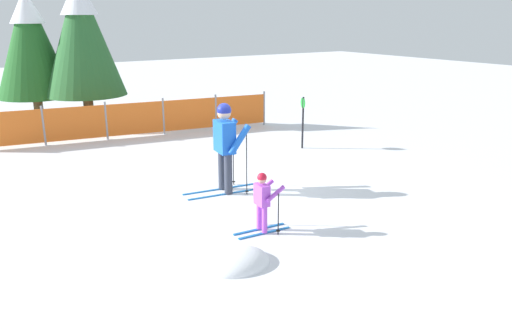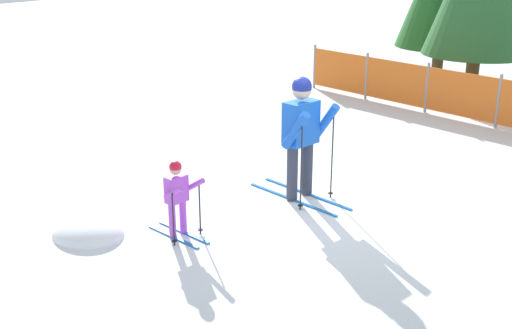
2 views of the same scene
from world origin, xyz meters
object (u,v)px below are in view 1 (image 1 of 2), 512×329
object	(u,v)px
skier_child	(263,198)
conifer_far	(82,34)
conifer_near	(30,41)
trail_marker	(303,117)
skier_adult	(226,140)
safety_fence	(135,119)

from	to	relation	value
skier_child	conifer_far	bearing A→B (deg)	94.37
conifer_far	skier_child	bearing A→B (deg)	-89.42
skier_child	conifer_far	distance (m)	10.16
conifer_far	conifer_near	bearing A→B (deg)	142.38
conifer_far	trail_marker	distance (m)	7.46
skier_adult	conifer_near	world-z (taller)	conifer_near
safety_fence	conifer_far	bearing A→B (deg)	106.25
trail_marker	conifer_far	bearing A→B (deg)	123.34
conifer_near	trail_marker	bearing A→B (deg)	-53.10
skier_adult	skier_child	size ratio (longest dim) A/B	1.77
conifer_far	safety_fence	bearing A→B (deg)	-73.75
safety_fence	trail_marker	distance (m)	4.89
skier_adult	safety_fence	distance (m)	5.55
skier_child	conifer_near	world-z (taller)	conifer_near
skier_adult	conifer_near	distance (m)	9.24
safety_fence	conifer_near	bearing A→B (deg)	120.72
skier_child	safety_fence	xyz separation A→B (m)	(0.59, 7.53, -0.04)
skier_child	trail_marker	world-z (taller)	trail_marker
conifer_near	trail_marker	distance (m)	8.96
trail_marker	safety_fence	bearing A→B (deg)	131.90
skier_adult	trail_marker	world-z (taller)	skier_adult
safety_fence	conifer_near	distance (m)	4.47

